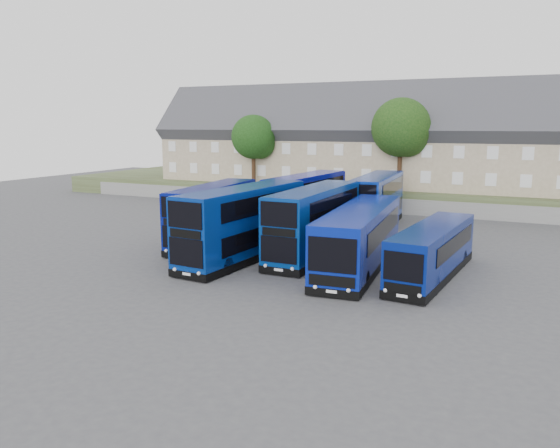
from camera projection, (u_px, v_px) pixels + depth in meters
The scene contains 13 objects.
ground at pixel (269, 270), 32.72m from camera, with size 120.00×120.00×0.00m, color #424247.
retaining_wall at pixel (374, 205), 54.02m from camera, with size 70.00×0.40×1.50m, color slate.
earth_bank at pixel (397, 191), 62.90m from camera, with size 80.00×20.00×2.00m, color #404828.
terrace_row at pixel (364, 143), 59.56m from camera, with size 48.00×10.40×11.20m.
dd_front_left at pixel (213, 215), 39.61m from camera, with size 3.51×10.85×4.24m.
dd_front_mid at pixel (243, 225), 34.87m from camera, with size 3.64×11.78×4.61m.
dd_front_right at pixel (315, 223), 35.81m from camera, with size 2.60×11.26×4.47m.
dd_rear_left at pixel (306, 202), 46.04m from camera, with size 3.37×11.21×4.39m.
dd_rear_right at pixel (377, 203), 45.53m from camera, with size 3.12×11.17×4.39m.
coach_east_a at pixel (360, 239), 32.97m from camera, with size 3.89×13.50×3.64m.
coach_east_b at pixel (433, 252), 30.83m from camera, with size 3.30×11.05×2.98m.
tree_west at pixel (255, 139), 59.58m from camera, with size 4.80×4.80×7.65m.
tree_mid at pixel (403, 130), 53.24m from camera, with size 5.76×5.76×9.18m.
Camera 1 is at (13.91, -28.48, 8.58)m, focal length 35.00 mm.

